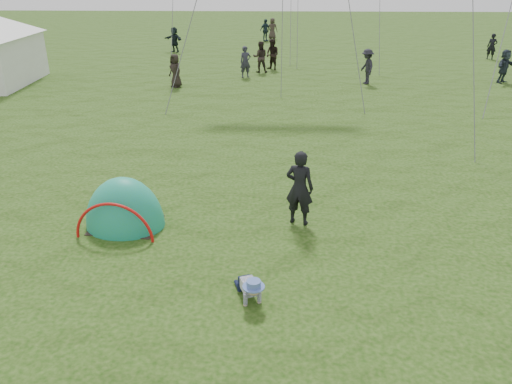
{
  "coord_description": "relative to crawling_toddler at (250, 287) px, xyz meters",
  "views": [
    {
      "loc": [
        0.24,
        -6.88,
        5.38
      ],
      "look_at": [
        -0.17,
        2.97,
        1.0
      ],
      "focal_mm": 35.0,
      "sensor_mm": 36.0,
      "label": 1
    }
  ],
  "objects": [
    {
      "name": "crowd_person_4",
      "position": [
        -0.05,
        37.19,
        0.6
      ],
      "size": [
        0.95,
        0.72,
        1.73
      ],
      "primitive_type": "imported",
      "rotation": [
        0.0,
        0.0,
        2.92
      ],
      "color": "#352C26",
      "rests_on": "ground"
    },
    {
      "name": "crowd_person_7",
      "position": [
        -21.32,
        32.8,
        0.52
      ],
      "size": [
        0.86,
        0.95,
        1.59
      ],
      "primitive_type": "imported",
      "rotation": [
        0.0,
        0.0,
        5.12
      ],
      "color": "black",
      "rests_on": "ground"
    },
    {
      "name": "crowd_person_6",
      "position": [
        -1.32,
        20.31,
        0.57
      ],
      "size": [
        0.71,
        0.58,
        1.67
      ],
      "primitive_type": "imported",
      "rotation": [
        0.0,
        0.0,
        0.35
      ],
      "color": "#292936",
      "rests_on": "ground"
    },
    {
      "name": "crowd_person_5",
      "position": [
        -6.98,
        29.4,
        0.6
      ],
      "size": [
        1.63,
        1.33,
        1.74
      ],
      "primitive_type": "imported",
      "rotation": [
        0.0,
        0.0,
        5.69
      ],
      "color": "black",
      "rests_on": "ground"
    },
    {
      "name": "crowd_person_11",
      "position": [
        12.21,
        19.47,
        0.58
      ],
      "size": [
        1.54,
        1.39,
        1.7
      ],
      "primitive_type": "imported",
      "rotation": [
        0.0,
        0.0,
        0.69
      ],
      "color": "#252E38",
      "rests_on": "ground"
    },
    {
      "name": "popup_tent",
      "position": [
        -3.02,
        2.73,
        -0.27
      ],
      "size": [
        1.93,
        1.64,
        2.35
      ],
      "primitive_type": "ellipsoid",
      "rotation": [
        0.0,
        0.0,
        -0.08
      ],
      "color": "teal",
      "rests_on": "ground"
    },
    {
      "name": "crowd_person_9",
      "position": [
        5.02,
        18.87,
        0.61
      ],
      "size": [
        0.9,
        1.26,
        1.76
      ],
      "primitive_type": "imported",
      "rotation": [
        0.0,
        0.0,
        4.95
      ],
      "color": "black",
      "rests_on": "ground"
    },
    {
      "name": "crawling_toddler",
      "position": [
        0.0,
        0.0,
        0.0
      ],
      "size": [
        0.71,
        0.84,
        0.54
      ],
      "primitive_type": null,
      "rotation": [
        0.0,
        0.0,
        0.37
      ],
      "color": "black",
      "rests_on": "ground"
    },
    {
      "name": "crowd_person_1",
      "position": [
        0.12,
        22.68,
        0.61
      ],
      "size": [
        1.08,
        1.07,
        1.75
      ],
      "primitive_type": "imported",
      "rotation": [
        0.0,
        0.0,
        5.54
      ],
      "color": "black",
      "rests_on": "ground"
    },
    {
      "name": "crowd_person_12",
      "position": [
        14.53,
        27.14,
        0.55
      ],
      "size": [
        0.71,
        0.63,
        1.64
      ],
      "primitive_type": "imported",
      "rotation": [
        0.0,
        0.0,
        5.77
      ],
      "color": "black",
      "rests_on": "ground"
    },
    {
      "name": "crowd_person_2",
      "position": [
        -0.63,
        35.68,
        0.61
      ],
      "size": [
        1.07,
        0.99,
        1.76
      ],
      "primitive_type": "imported",
      "rotation": [
        0.0,
        0.0,
        0.7
      ],
      "color": "#1D2D38",
      "rests_on": "ground"
    },
    {
      "name": "ground",
      "position": [
        0.17,
        -0.47,
        -0.27
      ],
      "size": [
        140.0,
        140.0,
        0.0
      ],
      "primitive_type": "plane",
      "color": "#113506"
    },
    {
      "name": "standing_adult",
      "position": [
        0.97,
        3.03,
        0.61
      ],
      "size": [
        0.74,
        0.6,
        1.77
      ],
      "primitive_type": "imported",
      "rotation": [
        0.0,
        0.0,
        2.83
      ],
      "color": "black",
      "rests_on": "ground"
    },
    {
      "name": "crowd_person_13",
      "position": [
        -0.57,
        21.81,
        0.6
      ],
      "size": [
        0.89,
        0.71,
        1.73
      ],
      "primitive_type": "imported",
      "rotation": [
        0.0,
        0.0,
        3.21
      ],
      "color": "#2B221F",
      "rests_on": "ground"
    },
    {
      "name": "crowd_person_10",
      "position": [
        -4.67,
        17.66,
        0.54
      ],
      "size": [
        0.94,
        0.91,
        1.63
      ],
      "primitive_type": "imported",
      "rotation": [
        0.0,
        0.0,
        5.56
      ],
      "color": "black",
      "rests_on": "ground"
    }
  ]
}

